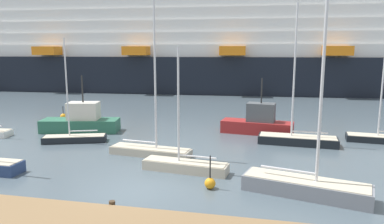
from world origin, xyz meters
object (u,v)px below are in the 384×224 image
at_px(channel_buoy_0, 63,117).
at_px(fishing_boat_0, 81,121).
at_px(sailboat_6, 150,148).
at_px(sailboat_1, 384,137).
at_px(sailboat_4, 306,185).
at_px(cruise_ship, 149,51).
at_px(sailboat_2, 185,165).
at_px(sailboat_7, 75,137).
at_px(channel_buoy_2, 210,183).
at_px(sailboat_5, 297,138).
at_px(fishing_boat_1, 258,123).

bearing_deg(channel_buoy_0, fishing_boat_0, -45.12).
bearing_deg(sailboat_6, fishing_boat_0, 152.32).
bearing_deg(sailboat_1, sailboat_4, 65.42).
relative_size(sailboat_1, sailboat_4, 0.88).
xyz_separation_m(channel_buoy_0, cruise_ship, (-0.74, 26.64, 5.77)).
bearing_deg(channel_buoy_0, sailboat_2, -39.34).
distance_m(sailboat_7, channel_buoy_2, 12.26).
xyz_separation_m(sailboat_5, sailboat_7, (-14.93, -2.50, -0.09)).
xyz_separation_m(sailboat_2, fishing_boat_1, (3.46, 9.55, 0.47)).
distance_m(sailboat_2, sailboat_6, 3.58).
distance_m(sailboat_5, fishing_boat_1, 3.82).
relative_size(fishing_boat_0, fishing_boat_1, 1.11).
relative_size(sailboat_2, sailboat_6, 0.67).
height_order(sailboat_4, channel_buoy_2, sailboat_4).
bearing_deg(sailboat_7, sailboat_5, 170.81).
bearing_deg(fishing_boat_0, sailboat_6, -45.94).
distance_m(sailboat_7, cruise_ship, 34.75).
height_order(sailboat_6, fishing_boat_0, sailboat_6).
relative_size(sailboat_2, sailboat_5, 0.69).
height_order(sailboat_4, cruise_ship, cruise_ship).
bearing_deg(sailboat_4, sailboat_2, 176.06).
distance_m(fishing_boat_0, channel_buoy_0, 5.76).
bearing_deg(sailboat_5, fishing_boat_0, 2.01).
bearing_deg(fishing_boat_1, sailboat_2, -102.23).
distance_m(sailboat_6, channel_buoy_0, 14.52).
bearing_deg(fishing_boat_1, channel_buoy_2, -91.20).
xyz_separation_m(sailboat_1, sailboat_4, (-6.14, -10.55, 0.10)).
bearing_deg(sailboat_5, sailboat_1, -159.38).
height_order(sailboat_1, sailboat_7, sailboat_1).
height_order(sailboat_5, sailboat_6, sailboat_6).
bearing_deg(cruise_ship, sailboat_6, -74.44).
bearing_deg(fishing_boat_1, sailboat_7, -149.29).
distance_m(sailboat_4, sailboat_6, 9.53).
bearing_deg(channel_buoy_2, cruise_ship, 112.17).
distance_m(sailboat_1, sailboat_2, 14.72).
height_order(sailboat_1, cruise_ship, cruise_ship).
bearing_deg(fishing_boat_1, sailboat_6, -122.83).
height_order(sailboat_5, channel_buoy_2, sailboat_5).
bearing_deg(channel_buoy_0, sailboat_7, -53.87).
bearing_deg(sailboat_1, sailboat_6, 28.64).
xyz_separation_m(sailboat_4, sailboat_6, (-8.49, 4.33, -0.03)).
distance_m(sailboat_5, cruise_ship, 38.00).
xyz_separation_m(sailboat_2, sailboat_4, (5.81, -1.96, 0.12)).
bearing_deg(sailboat_2, sailboat_1, -137.39).
bearing_deg(sailboat_7, channel_buoy_0, -72.58).
bearing_deg(fishing_boat_1, sailboat_1, 1.20).
relative_size(sailboat_1, sailboat_6, 0.85).
relative_size(sailboat_4, sailboat_6, 0.97).
xyz_separation_m(sailboat_5, fishing_boat_1, (-2.67, 2.70, 0.40)).
height_order(sailboat_1, fishing_boat_1, sailboat_1).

